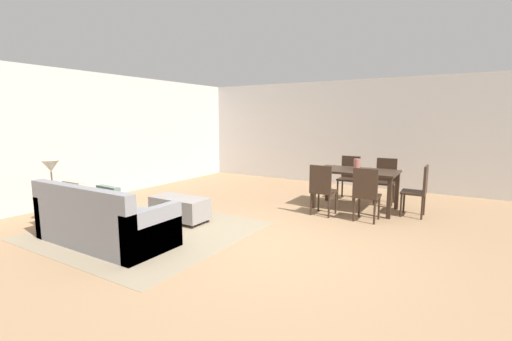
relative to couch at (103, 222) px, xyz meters
name	(u,v)px	position (x,y,z in m)	size (l,w,h in m)	color
ground_plane	(258,244)	(1.87, 1.10, -0.30)	(10.80, 10.80, 0.00)	#9E7A56
wall_back	(359,134)	(1.87, 6.10, 1.05)	(9.00, 0.12, 2.70)	beige
wall_left	(89,137)	(-2.63, 1.60, 1.05)	(0.12, 11.00, 2.70)	beige
area_rug	(147,230)	(0.09, 0.69, -0.29)	(3.00, 2.80, 0.01)	gray
couch	(103,222)	(0.00, 0.00, 0.00)	(2.02, 0.91, 0.86)	gray
ottoman_table	(180,208)	(0.18, 1.33, -0.06)	(0.99, 0.48, 0.42)	gray
side_table	(54,200)	(-1.31, 0.05, 0.14)	(0.40, 0.40, 0.56)	brown
table_lamp	(51,167)	(-1.31, 0.05, 0.67)	(0.26, 0.26, 0.53)	brown
dining_table	(356,175)	(2.48, 3.72, 0.36)	(1.51, 0.88, 0.76)	#332319
dining_chair_near_left	(322,187)	(2.10, 2.93, 0.22)	(0.41, 0.41, 0.92)	#332319
dining_chair_near_right	(366,192)	(2.87, 2.95, 0.22)	(0.40, 0.40, 0.92)	#332319
dining_chair_far_left	(349,175)	(2.11, 4.56, 0.22)	(0.41, 0.41, 0.92)	#332319
dining_chair_far_right	(386,178)	(2.87, 4.52, 0.22)	(0.42, 0.42, 0.92)	#332319
dining_chair_head_east	(419,188)	(3.59, 3.74, 0.22)	(0.40, 0.40, 0.92)	#332319
vase_centerpiece	(357,164)	(2.49, 3.72, 0.57)	(0.12, 0.12, 0.21)	#B26659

